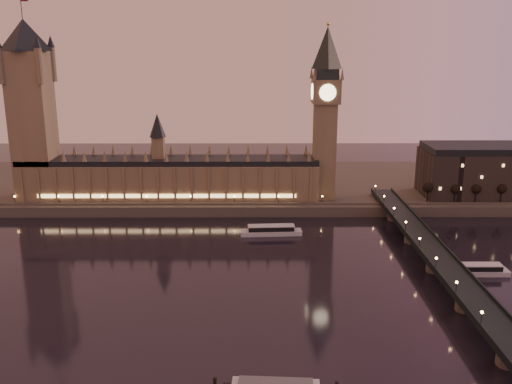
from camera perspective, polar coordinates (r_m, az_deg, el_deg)
ground at (r=239.43m, az=-2.98°, el=-9.73°), size 700.00×700.00×0.00m
far_embankment at (r=394.91m, az=2.47°, el=0.68°), size 560.00×130.00×6.00m
palace_of_westminster at (r=351.09m, az=-8.68°, el=1.87°), size 180.00×26.62×52.00m
victoria_tower at (r=364.62m, az=-21.61°, el=8.51°), size 31.68×31.68×118.00m
big_ben at (r=343.00m, az=6.98°, el=8.79°), size 17.68×17.68×104.00m
westminster_bridge at (r=250.17m, az=18.68°, el=-8.05°), size 13.20×260.00×15.30m
bare_tree_0 at (r=352.71m, az=16.74°, el=0.29°), size 5.73×5.73×11.66m
bare_tree_1 at (r=357.43m, az=19.07°, el=0.29°), size 5.73×5.73×11.66m
bare_tree_2 at (r=362.73m, az=21.33°, el=0.29°), size 5.73×5.73×11.66m
bare_tree_3 at (r=368.58m, az=23.52°, el=0.28°), size 5.73×5.73×11.66m
cruise_boat_a at (r=303.08m, az=1.52°, el=-3.87°), size 32.76×8.80×5.19m
cruise_boat_b at (r=271.26m, az=21.35°, el=-7.26°), size 26.42×6.67×4.87m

